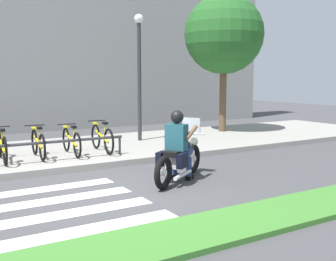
% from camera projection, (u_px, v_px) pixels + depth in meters
% --- Properties ---
extents(ground_plane, '(48.00, 48.00, 0.00)m').
position_uv_depth(ground_plane, '(104.00, 193.00, 7.46)').
color(ground_plane, '#424244').
extents(grass_median, '(24.00, 1.10, 0.08)m').
position_uv_depth(grass_median, '(180.00, 237.00, 5.30)').
color(grass_median, '#3D7A2D').
rests_on(grass_median, ground).
extents(sidewalk, '(24.00, 4.40, 0.15)m').
position_uv_depth(sidewalk, '(45.00, 154.00, 10.89)').
color(sidewalk, gray).
rests_on(sidewalk, ground).
extents(crosswalk_stripe_0, '(2.80, 0.40, 0.01)m').
position_uv_depth(crosswalk_stripe_0, '(85.00, 230.00, 5.62)').
color(crosswalk_stripe_0, white).
rests_on(crosswalk_stripe_0, ground).
extents(crosswalk_stripe_1, '(2.80, 0.40, 0.01)m').
position_uv_depth(crosswalk_stripe_1, '(67.00, 214.00, 6.30)').
color(crosswalk_stripe_1, white).
rests_on(crosswalk_stripe_1, ground).
extents(crosswalk_stripe_2, '(2.80, 0.40, 0.01)m').
position_uv_depth(crosswalk_stripe_2, '(52.00, 201.00, 6.98)').
color(crosswalk_stripe_2, white).
rests_on(crosswalk_stripe_2, ground).
extents(crosswalk_stripe_3, '(2.80, 0.40, 0.01)m').
position_uv_depth(crosswalk_stripe_3, '(40.00, 190.00, 7.66)').
color(crosswalk_stripe_3, white).
rests_on(crosswalk_stripe_3, ground).
extents(motorcycle, '(1.84, 1.29, 1.23)m').
position_uv_depth(motorcycle, '(180.00, 158.00, 8.32)').
color(motorcycle, black).
rests_on(motorcycle, ground).
extents(rider, '(0.77, 0.73, 1.44)m').
position_uv_depth(rider, '(178.00, 141.00, 8.20)').
color(rider, '#1E4C59').
rests_on(rider, ground).
extents(bicycle_2, '(0.48, 1.74, 0.79)m').
position_uv_depth(bicycle_2, '(2.00, 146.00, 9.47)').
color(bicycle_2, black).
rests_on(bicycle_2, sidewalk).
extents(bicycle_3, '(0.48, 1.60, 0.78)m').
position_uv_depth(bicycle_3, '(38.00, 143.00, 9.89)').
color(bicycle_3, black).
rests_on(bicycle_3, sidewalk).
extents(bicycle_4, '(0.48, 1.67, 0.76)m').
position_uv_depth(bicycle_4, '(71.00, 141.00, 10.31)').
color(bicycle_4, black).
rests_on(bicycle_4, sidewalk).
extents(bicycle_5, '(0.48, 1.70, 0.80)m').
position_uv_depth(bicycle_5, '(102.00, 138.00, 10.73)').
color(bicycle_5, black).
rests_on(bicycle_5, sidewalk).
extents(bike_rack, '(4.69, 0.07, 0.49)m').
position_uv_depth(bike_rack, '(26.00, 145.00, 9.20)').
color(bike_rack, '#333338').
rests_on(bike_rack, sidewalk).
extents(street_lamp, '(0.28, 0.28, 3.96)m').
position_uv_depth(street_lamp, '(139.00, 66.00, 12.47)').
color(street_lamp, '#2D2D33').
rests_on(street_lamp, ground).
extents(tree_near_rack, '(2.80, 2.80, 5.00)m').
position_uv_depth(tree_near_rack, '(224.00, 35.00, 14.49)').
color(tree_near_rack, brown).
rests_on(tree_near_rack, ground).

